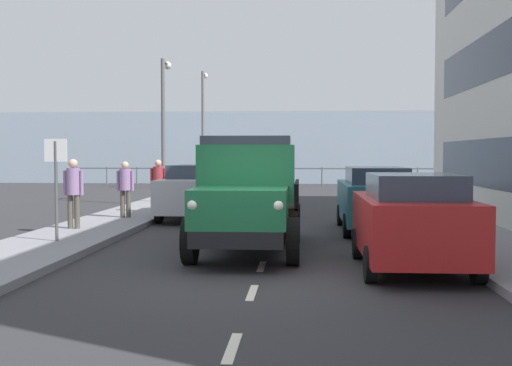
% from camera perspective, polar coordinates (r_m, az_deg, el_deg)
% --- Properties ---
extents(ground_plane, '(80.00, 80.00, 0.00)m').
position_cam_1_polar(ground_plane, '(20.78, 2.03, -3.13)').
color(ground_plane, '#2D2D30').
extents(sidewalk_left, '(2.33, 42.78, 0.15)m').
position_cam_1_polar(sidewalk_left, '(21.16, 15.15, -2.92)').
color(sidewalk_left, gray).
rests_on(sidewalk_left, ground_plane).
extents(sidewalk_right, '(2.33, 42.78, 0.15)m').
position_cam_1_polar(sidewalk_right, '(21.49, -10.89, -2.79)').
color(sidewalk_right, gray).
rests_on(sidewalk_right, ground_plane).
extents(road_centreline_markings, '(0.12, 38.19, 0.01)m').
position_cam_1_polar(road_centreline_markings, '(20.16, 1.96, -3.30)').
color(road_centreline_markings, silver).
rests_on(road_centreline_markings, ground_plane).
extents(sea_horizon, '(80.00, 0.80, 5.00)m').
position_cam_1_polar(sea_horizon, '(45.06, 3.15, 3.13)').
color(sea_horizon, '#8C9EAD').
rests_on(sea_horizon, ground_plane).
extents(seawall_railing, '(28.08, 0.08, 1.20)m').
position_cam_1_polar(seawall_railing, '(41.48, 3.06, 0.99)').
color(seawall_railing, '#4C5156').
rests_on(seawall_railing, ground_plane).
extents(truck_vintage_green, '(2.17, 5.64, 2.43)m').
position_cam_1_polar(truck_vintage_green, '(13.35, -0.78, -1.25)').
color(truck_vintage_green, black).
rests_on(truck_vintage_green, ground_plane).
extents(car_red_kerbside_near, '(1.88, 3.85, 1.72)m').
position_cam_1_polar(car_red_kerbside_near, '(11.81, 13.56, -3.21)').
color(car_red_kerbside_near, '#B21E1E').
rests_on(car_red_kerbside_near, ground_plane).
extents(car_teal_kerbside_1, '(1.86, 4.45, 1.72)m').
position_cam_1_polar(car_teal_kerbside_1, '(17.53, 10.45, -1.30)').
color(car_teal_kerbside_1, '#1E6670').
rests_on(car_teal_kerbside_1, ground_plane).
extents(car_silver_oppositeside_0, '(1.83, 4.65, 1.72)m').
position_cam_1_polar(car_silver_oppositeside_0, '(20.75, -5.42, -0.67)').
color(car_silver_oppositeside_0, '#B7BABF').
rests_on(car_silver_oppositeside_0, ground_plane).
extents(car_grey_oppositeside_1, '(1.82, 4.25, 1.72)m').
position_cam_1_polar(car_grey_oppositeside_1, '(26.93, -3.23, 0.08)').
color(car_grey_oppositeside_1, slate).
rests_on(car_grey_oppositeside_1, ground_plane).
extents(pedestrian_with_bag, '(0.53, 0.34, 1.79)m').
position_cam_1_polar(pedestrian_with_bag, '(17.27, -15.76, -0.38)').
color(pedestrian_with_bag, '#4C473D').
rests_on(pedestrian_with_bag, sidewalk_right).
extents(pedestrian_by_lamp, '(0.53, 0.34, 1.69)m').
position_cam_1_polar(pedestrian_by_lamp, '(19.93, -11.42, -0.13)').
color(pedestrian_by_lamp, '#4C473D').
rests_on(pedestrian_by_lamp, sidewalk_right).
extents(pedestrian_in_dark_coat, '(0.53, 0.34, 1.73)m').
position_cam_1_polar(pedestrian_in_dark_coat, '(21.57, -8.59, 0.16)').
color(pedestrian_in_dark_coat, '#383342').
rests_on(pedestrian_in_dark_coat, sidewalk_right).
extents(lamp_post_promenade, '(0.32, 1.14, 5.71)m').
position_cam_1_polar(lamp_post_promenade, '(26.38, -8.09, 5.89)').
color(lamp_post_promenade, '#59595B').
rests_on(lamp_post_promenade, sidewalk_right).
extents(lamp_post_far, '(0.32, 1.14, 6.58)m').
position_cam_1_polar(lamp_post_far, '(37.07, -4.65, 5.66)').
color(lamp_post_far, '#59595B').
rests_on(lamp_post_far, sidewalk_right).
extents(street_sign, '(0.50, 0.07, 2.25)m').
position_cam_1_polar(street_sign, '(14.87, -17.18, 0.97)').
color(street_sign, '#4C4C4C').
rests_on(street_sign, sidewalk_right).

